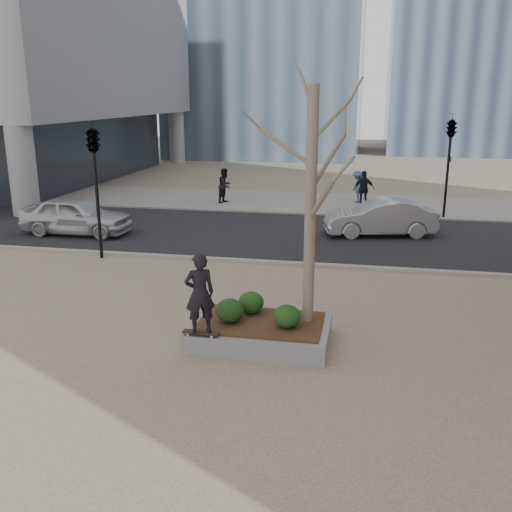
% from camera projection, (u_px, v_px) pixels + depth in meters
% --- Properties ---
extents(ground, '(120.00, 120.00, 0.00)m').
position_uv_depth(ground, '(217.00, 338.00, 12.81)').
color(ground, gray).
rests_on(ground, ground).
extents(street, '(60.00, 8.00, 0.02)m').
position_uv_depth(street, '(283.00, 235.00, 22.24)').
color(street, black).
rests_on(street, ground).
extents(far_sidewalk, '(60.00, 6.00, 0.02)m').
position_uv_depth(far_sidewalk, '(304.00, 202.00, 28.84)').
color(far_sidewalk, gray).
rests_on(far_sidewalk, ground).
extents(planter, '(3.00, 2.00, 0.45)m').
position_uv_depth(planter, '(260.00, 333.00, 12.56)').
color(planter, gray).
rests_on(planter, ground).
extents(planter_mulch, '(2.70, 1.70, 0.04)m').
position_uv_depth(planter_mulch, '(261.00, 322.00, 12.49)').
color(planter_mulch, '#382314').
rests_on(planter_mulch, planter).
extents(sycamore_tree, '(2.80, 2.80, 6.60)m').
position_uv_depth(sycamore_tree, '(311.00, 170.00, 11.68)').
color(sycamore_tree, gray).
rests_on(sycamore_tree, planter_mulch).
extents(shrub_left, '(0.61, 0.61, 0.52)m').
position_uv_depth(shrub_left, '(230.00, 311.00, 12.41)').
color(shrub_left, '#113615').
rests_on(shrub_left, planter_mulch).
extents(shrub_middle, '(0.58, 0.58, 0.49)m').
position_uv_depth(shrub_middle, '(251.00, 302.00, 12.93)').
color(shrub_middle, '#1E3F14').
rests_on(shrub_middle, planter_mulch).
extents(shrub_right, '(0.58, 0.58, 0.49)m').
position_uv_depth(shrub_right, '(287.00, 316.00, 12.12)').
color(shrub_right, '#193C13').
rests_on(shrub_right, planter_mulch).
extents(skateboard, '(0.79, 0.23, 0.08)m').
position_uv_depth(skateboard, '(201.00, 334.00, 11.86)').
color(skateboard, black).
rests_on(skateboard, planter).
extents(skateboarder, '(0.74, 0.65, 1.70)m').
position_uv_depth(skateboarder, '(200.00, 293.00, 11.62)').
color(skateboarder, black).
rests_on(skateboarder, skateboard).
extents(police_car, '(4.28, 1.73, 1.46)m').
position_uv_depth(police_car, '(76.00, 216.00, 22.12)').
color(police_car, silver).
rests_on(police_car, street).
extents(car_silver, '(4.41, 2.33, 1.38)m').
position_uv_depth(car_silver, '(380.00, 218.00, 21.93)').
color(car_silver, '#9D9FA5').
rests_on(car_silver, street).
extents(pedestrian_a, '(0.88, 1.00, 1.72)m').
position_uv_depth(pedestrian_a, '(225.00, 185.00, 28.53)').
color(pedestrian_a, black).
rests_on(pedestrian_a, far_sidewalk).
extents(pedestrian_b, '(0.67, 1.08, 1.61)m').
position_uv_depth(pedestrian_b, '(357.00, 187.00, 28.50)').
color(pedestrian_b, '#445A7B').
rests_on(pedestrian_b, far_sidewalk).
extents(pedestrian_c, '(1.10, 0.66, 1.75)m').
position_uv_depth(pedestrian_c, '(364.00, 189.00, 27.35)').
color(pedestrian_c, black).
rests_on(pedestrian_c, far_sidewalk).
extents(traffic_light_near, '(0.60, 2.48, 4.50)m').
position_uv_depth(traffic_light_near, '(97.00, 191.00, 18.51)').
color(traffic_light_near, black).
rests_on(traffic_light_near, ground).
extents(traffic_light_far, '(0.60, 2.48, 4.50)m').
position_uv_depth(traffic_light_far, '(448.00, 167.00, 24.74)').
color(traffic_light_far, black).
rests_on(traffic_light_far, ground).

